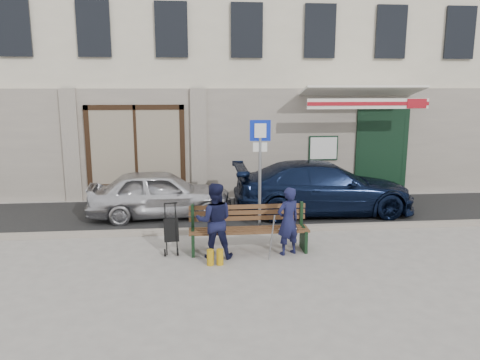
{
  "coord_description": "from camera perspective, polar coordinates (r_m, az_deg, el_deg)",
  "views": [
    {
      "loc": [
        -1.5,
        -8.67,
        3.32
      ],
      "look_at": [
        -0.51,
        1.6,
        1.2
      ],
      "focal_mm": 35.0,
      "sensor_mm": 36.0,
      "label": 1
    }
  ],
  "objects": [
    {
      "name": "car_silver",
      "position": [
        11.98,
        -9.68,
        -1.62
      ],
      "size": [
        3.68,
        1.69,
        1.22
      ],
      "primitive_type": "imported",
      "rotation": [
        0.0,
        0.0,
        1.64
      ],
      "color": "silver",
      "rests_on": "ground"
    },
    {
      "name": "parking_sign",
      "position": [
        10.63,
        2.45,
        2.75
      ],
      "size": [
        0.47,
        0.08,
        2.53
      ],
      "rotation": [
        0.0,
        0.0,
        -0.04
      ],
      "color": "gray",
      "rests_on": "ground"
    },
    {
      "name": "curb",
      "position": [
        10.78,
        2.78,
        -6.0
      ],
      "size": [
        60.0,
        0.18,
        0.12
      ],
      "primitive_type": "cube",
      "color": "#9E9384",
      "rests_on": "ground"
    },
    {
      "name": "asphalt_lane",
      "position": [
        12.31,
        1.71,
        -4.01
      ],
      "size": [
        60.0,
        3.2,
        0.01
      ],
      "primitive_type": "cube",
      "color": "#282828",
      "rests_on": "ground"
    },
    {
      "name": "car_navy",
      "position": [
        12.35,
        10.12,
        -0.92
      ],
      "size": [
        4.68,
        1.93,
        1.36
      ],
      "primitive_type": "imported",
      "rotation": [
        0.0,
        0.0,
        1.57
      ],
      "color": "black",
      "rests_on": "ground"
    },
    {
      "name": "man",
      "position": [
        9.26,
        5.89,
        -5.0
      ],
      "size": [
        0.58,
        0.5,
        1.36
      ],
      "primitive_type": "imported",
      "rotation": [
        0.0,
        0.0,
        3.56
      ],
      "color": "#15183C",
      "rests_on": "ground"
    },
    {
      "name": "bench",
      "position": [
        9.43,
        0.81,
        -6.05
      ],
      "size": [
        2.4,
        1.17,
        0.98
      ],
      "color": "brown",
      "rests_on": "ground"
    },
    {
      "name": "woman",
      "position": [
        9.04,
        -3.14,
        -4.99
      ],
      "size": [
        0.74,
        0.59,
        1.48
      ],
      "primitive_type": "imported",
      "rotation": [
        0.0,
        0.0,
        3.1
      ],
      "color": "#121533",
      "rests_on": "ground"
    },
    {
      "name": "stroller",
      "position": [
        9.46,
        -8.39,
        -6.21
      ],
      "size": [
        0.32,
        0.43,
        1.0
      ],
      "rotation": [
        0.0,
        0.0,
        0.12
      ],
      "color": "black",
      "rests_on": "ground"
    },
    {
      "name": "building",
      "position": [
        17.27,
        -0.48,
        17.11
      ],
      "size": [
        20.0,
        8.27,
        10.0
      ],
      "color": "beige",
      "rests_on": "ground"
    },
    {
      "name": "ground",
      "position": [
        9.4,
        4.11,
        -9.09
      ],
      "size": [
        80.0,
        80.0,
        0.0
      ],
      "primitive_type": "plane",
      "color": "#9E9991",
      "rests_on": "ground"
    }
  ]
}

